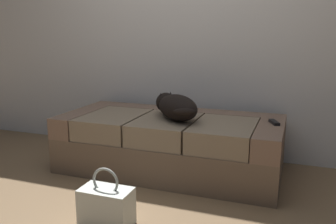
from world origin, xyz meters
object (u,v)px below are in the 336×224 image
dog_dark (175,106)px  handbag (106,206)px  couch (170,144)px  tv_remote (274,122)px

dog_dark → handbag: (-0.12, -0.94, -0.46)m
dog_dark → couch: bearing=136.7°
couch → dog_dark: (0.07, -0.07, 0.35)m
dog_dark → handbag: 1.06m
couch → tv_remote: bearing=3.4°
dog_dark → tv_remote: (0.78, 0.12, -0.09)m
dog_dark → tv_remote: bearing=8.6°
couch → handbag: size_ratio=4.92×
dog_dark → handbag: size_ratio=1.39×
tv_remote → dog_dark: bearing=166.0°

